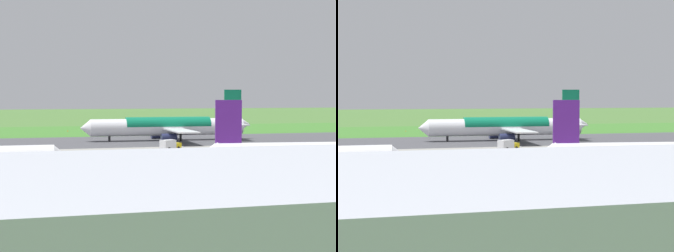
# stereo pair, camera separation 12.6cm
# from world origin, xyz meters

# --- Properties ---
(ground_plane) EXTENTS (800.00, 800.00, 0.00)m
(ground_plane) POSITION_xyz_m (0.00, 0.00, 0.00)
(ground_plane) COLOR #477233
(runway_asphalt) EXTENTS (600.00, 41.17, 0.06)m
(runway_asphalt) POSITION_xyz_m (0.00, 0.00, 0.03)
(runway_asphalt) COLOR #47474C
(runway_asphalt) RESTS_ON ground
(apron_concrete) EXTENTS (440.00, 110.00, 0.05)m
(apron_concrete) POSITION_xyz_m (0.00, 71.57, 0.03)
(apron_concrete) COLOR gray
(apron_concrete) RESTS_ON ground
(grass_verge_foreground) EXTENTS (600.00, 80.00, 0.04)m
(grass_verge_foreground) POSITION_xyz_m (0.00, -46.59, 0.02)
(grass_verge_foreground) COLOR #3C782B
(grass_verge_foreground) RESTS_ON ground
(airliner_main) EXTENTS (54.03, 44.11, 15.88)m
(airliner_main) POSITION_xyz_m (-11.31, 0.01, 4.35)
(airliner_main) COLOR white
(airliner_main) RESTS_ON ground
(airliner_parked_mid) EXTENTS (45.25, 37.12, 13.21)m
(airliner_parked_mid) POSITION_xyz_m (-19.92, 77.44, 3.61)
(airliner_parked_mid) COLOR white
(airliner_parked_mid) RESTS_ON ground
(service_truck_baggage) EXTENTS (6.15, 4.86, 2.65)m
(service_truck_baggage) POSITION_xyz_m (-3.98, 29.27, 1.40)
(service_truck_baggage) COLOR gold
(service_truck_baggage) RESTS_ON ground
(no_stopping_sign) EXTENTS (0.60, 0.10, 2.92)m
(no_stopping_sign) POSITION_xyz_m (10.55, -43.10, 1.72)
(no_stopping_sign) COLOR slate
(no_stopping_sign) RESTS_ON ground
(traffic_cone_orange) EXTENTS (0.40, 0.40, 0.55)m
(traffic_cone_orange) POSITION_xyz_m (16.18, -50.55, 0.28)
(traffic_cone_orange) COLOR orange
(traffic_cone_orange) RESTS_ON ground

